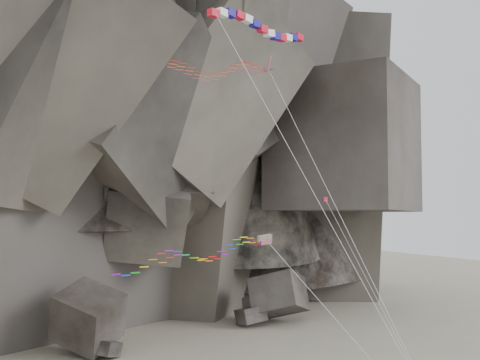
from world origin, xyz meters
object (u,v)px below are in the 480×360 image
banner_kite (261,29)px  pennant_kite (347,242)px  delta_kite (216,69)px  parafoil_kite (189,255)px

banner_kite → pennant_kite: (5.48, -3.03, -15.69)m
delta_kite → banner_kite: size_ratio=0.92×
delta_kite → parafoil_kite: size_ratio=1.47×
parafoil_kite → pennant_kite: (10.95, -3.83, 0.74)m
pennant_kite → banner_kite: bearing=130.6°
delta_kite → parafoil_kite: (-2.40, -0.51, -13.38)m
parafoil_kite → pennant_kite: bearing=-23.4°
banner_kite → delta_kite: bearing=139.8°
delta_kite → banner_kite: banner_kite is taller
banner_kite → parafoil_kite: (-5.46, 0.80, -16.43)m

